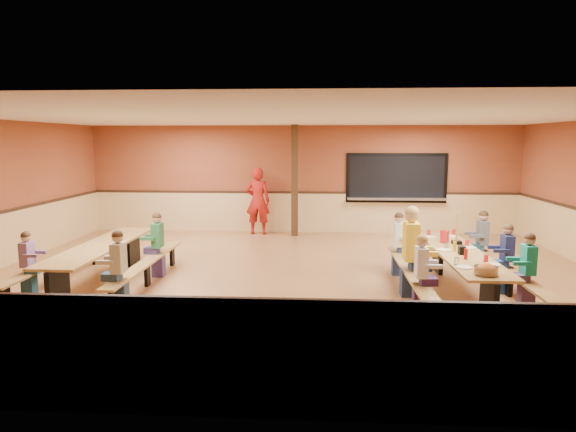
{
  "coord_description": "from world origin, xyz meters",
  "views": [
    {
      "loc": [
        0.49,
        -9.43,
        2.56
      ],
      "look_at": [
        -0.12,
        0.22,
        1.15
      ],
      "focal_mm": 32.0,
      "sensor_mm": 36.0,
      "label": 1
    }
  ],
  "objects": [
    {
      "name": "cafeteria_table_main",
      "position": [
        2.82,
        -0.91,
        0.53
      ],
      "size": [
        1.91,
        3.7,
        0.74
      ],
      "color": "#A17B40",
      "rests_on": "ground"
    },
    {
      "name": "ground",
      "position": [
        0.0,
        0.0,
        0.0
      ],
      "size": [
        12.0,
        12.0,
        0.0
      ],
      "primitive_type": "plane",
      "color": "#905C36",
      "rests_on": "ground"
    },
    {
      "name": "condiment_mustard",
      "position": [
        2.74,
        -0.89,
        0.82
      ],
      "size": [
        0.06,
        0.06,
        0.17
      ],
      "primitive_type": "cylinder",
      "color": "yellow",
      "rests_on": "cafeteria_table_main"
    },
    {
      "name": "structural_post",
      "position": [
        -0.2,
        4.4,
        1.5
      ],
      "size": [
        0.18,
        0.18,
        3.0
      ],
      "primitive_type": "cube",
      "color": "#332111",
      "rests_on": "ground"
    },
    {
      "name": "place_settings",
      "position": [
        2.82,
        -0.91,
        0.8
      ],
      "size": [
        0.65,
        3.3,
        0.11
      ],
      "primitive_type": null,
      "color": "beige",
      "rests_on": "cafeteria_table_main"
    },
    {
      "name": "seated_child_navy_right",
      "position": [
        3.65,
        -0.75,
        0.59
      ],
      "size": [
        0.35,
        0.29,
        1.17
      ],
      "primitive_type": null,
      "color": "#1B204C",
      "rests_on": "ground"
    },
    {
      "name": "seated_child_purple_sec",
      "position": [
        -4.23,
        -1.61,
        0.56
      ],
      "size": [
        0.32,
        0.26,
        1.11
      ],
      "primitive_type": null,
      "color": "slate",
      "rests_on": "ground"
    },
    {
      "name": "punch_pitcher",
      "position": [
        2.75,
        -0.14,
        0.85
      ],
      "size": [
        0.16,
        0.16,
        0.22
      ],
      "primitive_type": "cylinder",
      "color": "red",
      "rests_on": "cafeteria_table_main"
    },
    {
      "name": "kitchen_pass_through",
      "position": [
        2.6,
        4.96,
        1.49
      ],
      "size": [
        2.78,
        0.28,
        1.38
      ],
      "color": "black",
      "rests_on": "ground"
    },
    {
      "name": "standing_woman",
      "position": [
        -1.23,
        4.55,
        0.93
      ],
      "size": [
        0.7,
        0.49,
        1.86
      ],
      "primitive_type": "imported",
      "rotation": [
        0.0,
        0.0,
        3.08
      ],
      "color": "#A41812",
      "rests_on": "ground"
    },
    {
      "name": "napkin_dispenser",
      "position": [
        2.8,
        -1.1,
        0.8
      ],
      "size": [
        0.1,
        0.14,
        0.13
      ],
      "primitive_type": "cube",
      "color": "black",
      "rests_on": "cafeteria_table_main"
    },
    {
      "name": "table_paddle",
      "position": [
        2.94,
        -0.26,
        0.88
      ],
      "size": [
        0.16,
        0.16,
        0.56
      ],
      "color": "black",
      "rests_on": "cafeteria_table_main"
    },
    {
      "name": "room_envelope",
      "position": [
        0.0,
        0.0,
        0.69
      ],
      "size": [
        12.04,
        10.04,
        3.02
      ],
      "color": "brown",
      "rests_on": "ground"
    },
    {
      "name": "chip_bowl",
      "position": [
        2.78,
        -2.41,
        0.81
      ],
      "size": [
        0.32,
        0.32,
        0.15
      ],
      "primitive_type": null,
      "color": "orange",
      "rests_on": "cafeteria_table_main"
    },
    {
      "name": "condiment_ketchup",
      "position": [
        2.76,
        -1.46,
        0.82
      ],
      "size": [
        0.06,
        0.06,
        0.17
      ],
      "primitive_type": "cylinder",
      "color": "#B2140F",
      "rests_on": "cafeteria_table_main"
    },
    {
      "name": "seated_child_char_right",
      "position": [
        3.65,
        0.59,
        0.61
      ],
      "size": [
        0.37,
        0.3,
        1.22
      ],
      "primitive_type": null,
      "color": "#50565B",
      "rests_on": "ground"
    },
    {
      "name": "seated_child_white_left",
      "position": [
        2.0,
        -1.91,
        0.59
      ],
      "size": [
        0.36,
        0.29,
        1.18
      ],
      "primitive_type": null,
      "color": "silver",
      "rests_on": "ground"
    },
    {
      "name": "seated_child_green_sec",
      "position": [
        -2.58,
        -0.06,
        0.6
      ],
      "size": [
        0.37,
        0.3,
        1.21
      ],
      "primitive_type": null,
      "color": "#2C6E3F",
      "rests_on": "ground"
    },
    {
      "name": "seated_child_grey_left",
      "position": [
        2.0,
        0.35,
        0.6
      ],
      "size": [
        0.36,
        0.3,
        1.2
      ],
      "primitive_type": null,
      "color": "white",
      "rests_on": "ground"
    },
    {
      "name": "cafeteria_table_second",
      "position": [
        -3.4,
        -0.7,
        0.53
      ],
      "size": [
        1.91,
        3.7,
        0.74
      ],
      "color": "#A17B40",
      "rests_on": "ground"
    },
    {
      "name": "seated_adult_yellow",
      "position": [
        2.0,
        -1.0,
        0.74
      ],
      "size": [
        0.5,
        0.41,
        1.48
      ],
      "primitive_type": null,
      "color": "yellow",
      "rests_on": "ground"
    },
    {
      "name": "seated_child_tan_sec",
      "position": [
        -2.58,
        -1.95,
        0.6
      ],
      "size": [
        0.37,
        0.3,
        1.21
      ],
      "primitive_type": null,
      "color": "tan",
      "rests_on": "ground"
    },
    {
      "name": "seated_child_teal_right",
      "position": [
        3.65,
        -1.63,
        0.59
      ],
      "size": [
        0.36,
        0.29,
        1.18
      ],
      "primitive_type": null,
      "color": "#148372",
      "rests_on": "ground"
    }
  ]
}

